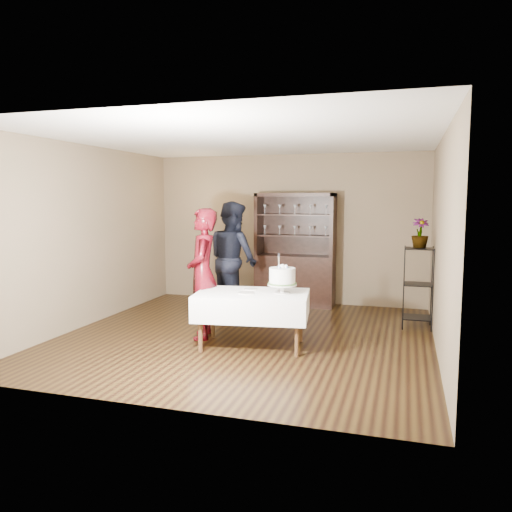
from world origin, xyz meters
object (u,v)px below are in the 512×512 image
at_px(plant_etagere, 418,284).
at_px(cake, 282,277).
at_px(cake_table, 252,305).
at_px(china_hutch, 295,268).
at_px(man, 233,259).
at_px(potted_plant, 420,233).
at_px(woman, 203,274).

bearing_deg(plant_etagere, cake, -136.88).
distance_m(cake_table, cake, 0.53).
bearing_deg(china_hutch, plant_etagere, -26.83).
relative_size(plant_etagere, man, 0.64).
bearing_deg(man, cake_table, 155.57).
xyz_separation_m(cake_table, man, (-0.81, 1.57, 0.39)).
bearing_deg(potted_plant, cake, -136.75).
height_order(woman, potted_plant, woman).
distance_m(man, cake, 1.92).
bearing_deg(cake_table, woman, 164.22).
bearing_deg(cake_table, potted_plant, 38.57).
bearing_deg(china_hutch, woman, -106.86).
distance_m(cake, potted_plant, 2.35).
distance_m(plant_etagere, man, 2.88).
height_order(china_hutch, plant_etagere, china_hutch).
bearing_deg(cake, potted_plant, 43.25).
relative_size(cake_table, cake, 3.00).
relative_size(plant_etagere, woman, 0.68).
bearing_deg(potted_plant, cake_table, -141.43).
bearing_deg(man, potted_plant, -140.48).
relative_size(woman, cake, 3.48).
bearing_deg(woman, cake, 62.95).
bearing_deg(cake, woman, 172.30).
bearing_deg(potted_plant, plant_etagere, -100.68).
bearing_deg(woman, potted_plant, 97.32).
bearing_deg(plant_etagere, woman, -153.46).
distance_m(woman, cake, 1.16).
bearing_deg(china_hutch, potted_plant, -26.62).
distance_m(woman, man, 1.35).
relative_size(man, potted_plant, 4.32).
xyz_separation_m(man, cake, (1.19, -1.51, -0.02)).
height_order(china_hutch, woman, china_hutch).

